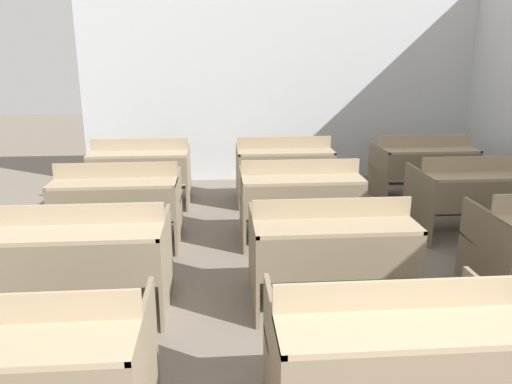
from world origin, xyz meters
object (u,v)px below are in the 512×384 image
at_px(bench_third_left, 118,202).
at_px(bench_front_left, 19,369).
at_px(bench_back_right, 423,165).
at_px(bench_third_center, 300,198).
at_px(bench_third_right, 474,193).
at_px(bench_back_center, 284,167).
at_px(bench_front_center, 390,352).
at_px(bench_back_left, 141,170).
at_px(bench_second_left, 85,255).
at_px(bench_second_center, 330,248).
at_px(wastepaper_bin, 457,172).

bearing_deg(bench_third_left, bench_front_left, -89.32).
bearing_deg(bench_back_right, bench_third_center, -144.16).
height_order(bench_third_center, bench_back_right, same).
xyz_separation_m(bench_third_right, bench_back_center, (-1.82, 1.34, 0.00)).
distance_m(bench_front_center, bench_third_right, 3.25).
bearing_deg(bench_back_center, bench_front_left, -114.00).
distance_m(bench_front_left, bench_third_left, 2.68).
bearing_deg(bench_front_left, bench_third_right, 36.59).
distance_m(bench_third_left, bench_back_left, 1.35).
xyz_separation_m(bench_second_left, bench_second_center, (1.82, -0.00, 0.00)).
bearing_deg(bench_third_left, bench_front_center, -55.88).
height_order(bench_second_center, bench_third_left, same).
bearing_deg(bench_second_left, bench_back_right, 36.14).
relative_size(bench_front_left, bench_third_right, 1.00).
relative_size(bench_front_center, wastepaper_bin, 3.68).
height_order(bench_third_left, bench_back_right, same).
height_order(bench_second_left, wastepaper_bin, bench_second_left).
bearing_deg(bench_back_center, bench_second_center, -90.02).
xyz_separation_m(bench_second_center, bench_third_center, (-0.02, 1.33, 0.00)).
relative_size(bench_front_center, bench_back_left, 1.00).
distance_m(bench_front_left, bench_second_center, 2.24).
distance_m(bench_front_center, bench_back_left, 4.42).
bearing_deg(bench_second_left, bench_third_center, 36.43).
bearing_deg(bench_second_left, bench_front_left, -88.75).
distance_m(bench_third_left, bench_back_center, 2.26).
bearing_deg(wastepaper_bin, bench_front_center, -119.22).
height_order(bench_third_left, bench_back_center, same).
bearing_deg(bench_third_center, bench_third_right, 0.24).
relative_size(bench_second_left, bench_third_left, 1.00).
xyz_separation_m(bench_second_left, bench_third_center, (1.80, 1.33, 0.00)).
xyz_separation_m(bench_front_left, bench_back_left, (-0.00, 4.03, 0.00)).
xyz_separation_m(bench_front_left, bench_back_center, (1.79, 4.02, 0.00)).
distance_m(bench_third_right, bench_back_left, 3.86).
bearing_deg(bench_back_right, bench_third_right, -89.65).
xyz_separation_m(bench_front_left, bench_front_center, (1.79, -0.01, 0.00)).
relative_size(bench_second_center, bench_back_right, 1.00).
height_order(bench_third_right, bench_back_right, same).
bearing_deg(bench_front_center, bench_second_left, 143.38).
relative_size(bench_front_center, bench_back_right, 1.00).
xyz_separation_m(bench_third_center, wastepaper_bin, (2.69, 2.11, -0.30)).
relative_size(bench_front_left, bench_second_center, 1.00).
bearing_deg(bench_back_right, bench_third_left, -160.07).
xyz_separation_m(bench_back_right, wastepaper_bin, (0.86, 0.78, -0.30)).
bearing_deg(bench_front_center, wastepaper_bin, 60.78).
height_order(bench_third_right, bench_back_center, same).
height_order(bench_front_left, bench_back_center, same).
relative_size(bench_front_left, wastepaper_bin, 3.68).
relative_size(bench_second_center, bench_third_center, 1.00).
height_order(bench_back_left, bench_back_right, same).
bearing_deg(bench_second_left, wastepaper_bin, 37.40).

